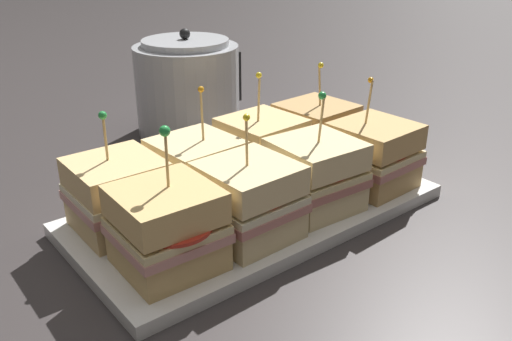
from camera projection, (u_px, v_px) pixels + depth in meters
The scene contains 11 objects.
ground_plane at pixel (256, 215), 0.76m from camera, with size 6.00×6.00×0.00m, color #383333.
serving_platter at pixel (256, 209), 0.76m from camera, with size 0.50×0.26×0.02m.
sandwich_front_far_left at pixel (167, 228), 0.60m from camera, with size 0.11×0.12×0.17m.
sandwich_front_center_left at pixel (249, 201), 0.66m from camera, with size 0.11×0.11×0.16m.
sandwich_front_center_right at pixel (315, 175), 0.73m from camera, with size 0.12×0.12×0.16m.
sandwich_front_far_right at pixel (374, 155), 0.79m from camera, with size 0.11×0.11×0.16m.
sandwich_back_far_left at pixel (118, 194), 0.68m from camera, with size 0.11×0.11×0.15m.
sandwich_back_center_left at pixel (197, 172), 0.74m from camera, with size 0.11×0.11×0.17m.
sandwich_back_center_right at pixel (262, 150), 0.81m from camera, with size 0.12×0.12×0.17m.
sandwich_back_far_right at pixel (316, 133), 0.88m from camera, with size 0.11×0.11×0.16m.
kettle_steel at pixel (188, 87), 1.05m from camera, with size 0.22×0.20×0.20m.
Camera 1 is at (-0.42, -0.52, 0.37)m, focal length 38.00 mm.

